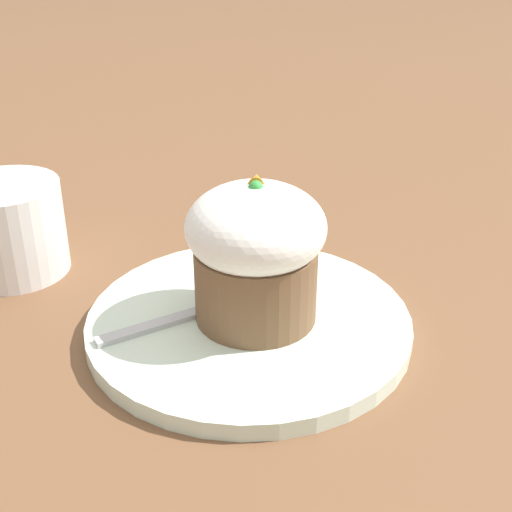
% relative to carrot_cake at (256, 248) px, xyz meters
% --- Properties ---
extents(ground_plane, '(4.00, 4.00, 0.00)m').
position_rel_carrot_cake_xyz_m(ground_plane, '(-0.00, 0.01, -0.07)').
color(ground_plane, brown).
extents(dessert_plate, '(0.24, 0.24, 0.01)m').
position_rel_carrot_cake_xyz_m(dessert_plate, '(-0.00, 0.01, -0.06)').
color(dessert_plate, silver).
rests_on(dessert_plate, ground_plane).
extents(carrot_cake, '(0.10, 0.10, 0.11)m').
position_rel_carrot_cake_xyz_m(carrot_cake, '(0.00, 0.00, 0.00)').
color(carrot_cake, brown).
rests_on(carrot_cake, dessert_plate).
extents(spoon, '(0.08, 0.11, 0.01)m').
position_rel_carrot_cake_xyz_m(spoon, '(-0.00, 0.04, -0.05)').
color(spoon, '#B7B7BC').
rests_on(spoon, dessert_plate).
extents(coffee_cup, '(0.13, 0.09, 0.08)m').
position_rel_carrot_cake_xyz_m(coffee_cup, '(0.08, 0.21, -0.03)').
color(coffee_cup, white).
rests_on(coffee_cup, ground_plane).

